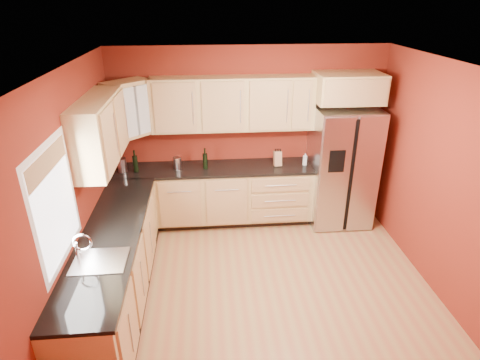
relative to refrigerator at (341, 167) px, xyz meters
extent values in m
plane|color=#AB6642|center=(-1.35, -1.62, -0.89)|extent=(4.00, 4.00, 0.00)
plane|color=silver|center=(-1.35, -1.62, 1.71)|extent=(4.00, 4.00, 0.00)
cube|color=maroon|center=(-1.35, 0.38, 0.41)|extent=(4.00, 0.04, 2.60)
cube|color=maroon|center=(-1.35, -3.62, 0.41)|extent=(4.00, 0.04, 2.60)
cube|color=maroon|center=(-3.35, -1.62, 0.41)|extent=(0.04, 4.00, 2.60)
cube|color=maroon|center=(0.65, -1.62, 0.41)|extent=(0.04, 4.00, 2.60)
cube|color=tan|center=(-1.90, 0.07, -0.45)|extent=(2.90, 0.60, 0.88)
cube|color=tan|center=(-3.05, -1.62, -0.45)|extent=(0.60, 2.80, 0.88)
cube|color=black|center=(-1.90, 0.06, 0.01)|extent=(2.90, 0.62, 0.04)
cube|color=black|center=(-3.04, -1.62, 0.01)|extent=(0.62, 2.80, 0.04)
cube|color=tan|center=(-1.60, 0.21, 0.94)|extent=(2.30, 0.33, 0.75)
cube|color=tan|center=(-3.19, -0.90, 0.94)|extent=(0.33, 1.35, 0.75)
cube|color=tan|center=(-3.02, 0.04, 0.94)|extent=(0.67, 0.67, 0.75)
cube|color=tan|center=(0.00, 0.07, 1.16)|extent=(0.92, 0.60, 0.40)
cube|color=silver|center=(0.00, 0.00, 0.00)|extent=(0.90, 0.75, 1.78)
cube|color=white|center=(-3.33, -2.12, 0.66)|extent=(0.03, 0.90, 1.00)
cylinder|color=silver|center=(-2.42, 0.05, 0.12)|extent=(0.12, 0.12, 0.18)
cylinder|color=silver|center=(-3.20, 0.02, 0.13)|extent=(0.16, 0.16, 0.20)
cube|color=#A57650|center=(-0.96, 0.06, 0.14)|extent=(0.12, 0.11, 0.22)
cylinder|color=silver|center=(-0.55, 0.04, 0.12)|extent=(0.08, 0.08, 0.18)
camera|label=1|loc=(-1.99, -5.35, 2.33)|focal=30.00mm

